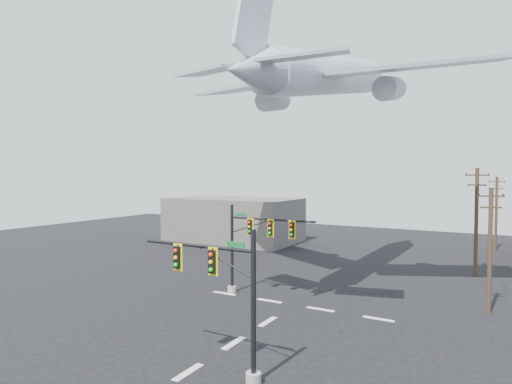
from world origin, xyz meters
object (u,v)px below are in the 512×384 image
Objects in this scene: signal_mast_far at (251,244)px; utility_pole_a at (490,248)px; utility_pole_b at (476,220)px; airliner at (328,76)px; signal_mast_near at (227,297)px; utility_pole_c at (496,212)px.

signal_mast_far is 16.58m from utility_pole_a.
airliner reaches higher than utility_pole_b.
utility_pole_b reaches higher than utility_pole_a.
signal_mast_near is 0.76× the size of utility_pole_c.
signal_mast_near is at bearing -172.07° from airliner.
utility_pole_a is 11.37m from utility_pole_b.
utility_pole_b is 1.10× the size of utility_pole_c.
signal_mast_far is 0.82× the size of utility_pole_c.
utility_pole_b reaches higher than signal_mast_far.
airliner is at bearing -107.45° from utility_pole_c.
signal_mast_far is at bearing -108.32° from utility_pole_c.
airliner reaches higher than utility_pole_c.
signal_mast_far is at bearing 151.19° from airliner.
utility_pole_c reaches higher than signal_mast_near.
signal_mast_near is 44.75m from utility_pole_c.
signal_mast_near is at bearing -108.19° from utility_pole_b.
utility_pole_a reaches higher than signal_mast_far.
airliner reaches higher than signal_mast_far.
signal_mast_far reaches higher than signal_mast_near.
airliner is at bearing 149.79° from utility_pole_a.
utility_pole_c is at bearing 69.28° from utility_pole_a.
utility_pole_a is at bearing 14.79° from signal_mast_far.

